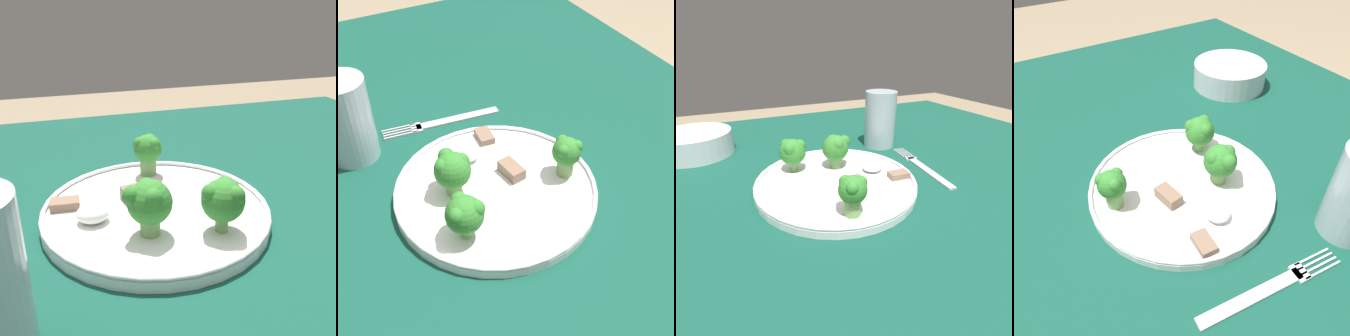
% 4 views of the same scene
% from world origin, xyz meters
% --- Properties ---
extents(table, '(1.27, 0.99, 0.75)m').
position_xyz_m(table, '(0.00, 0.00, 0.66)').
color(table, '#114738').
rests_on(table, ground_plane).
extents(dinner_plate, '(0.28, 0.28, 0.02)m').
position_xyz_m(dinner_plate, '(-0.02, -0.03, 0.76)').
color(dinner_plate, white).
rests_on(dinner_plate, table).
extents(broccoli_floret_near_rim_left, '(0.04, 0.04, 0.06)m').
position_xyz_m(broccoli_floret_near_rim_left, '(-0.04, -0.13, 0.80)').
color(broccoli_floret_near_rim_left, '#709E56').
rests_on(broccoli_floret_near_rim_left, dinner_plate).
extents(broccoli_floret_center_left, '(0.05, 0.05, 0.06)m').
position_xyz_m(broccoli_floret_center_left, '(-0.08, 0.04, 0.80)').
color(broccoli_floret_center_left, '#709E56').
rests_on(broccoli_floret_center_left, dinner_plate).
extents(broccoli_floret_back_left, '(0.05, 0.05, 0.06)m').
position_xyz_m(broccoli_floret_back_left, '(0.00, 0.02, 0.80)').
color(broccoli_floret_back_left, '#709E56').
rests_on(broccoli_floret_back_left, dinner_plate).
extents(meat_slice_front_slice, '(0.04, 0.03, 0.02)m').
position_xyz_m(meat_slice_front_slice, '(-0.01, -0.06, 0.77)').
color(meat_slice_front_slice, '#846651').
rests_on(meat_slice_front_slice, dinner_plate).
extents(meat_slice_middle_slice, '(0.04, 0.03, 0.01)m').
position_xyz_m(meat_slice_middle_slice, '(0.08, -0.07, 0.77)').
color(meat_slice_middle_slice, '#846651').
rests_on(meat_slice_middle_slice, dinner_plate).
extents(sauce_dollop, '(0.04, 0.03, 0.02)m').
position_xyz_m(sauce_dollop, '(0.06, -0.02, 0.77)').
color(sauce_dollop, white).
rests_on(sauce_dollop, dinner_plate).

